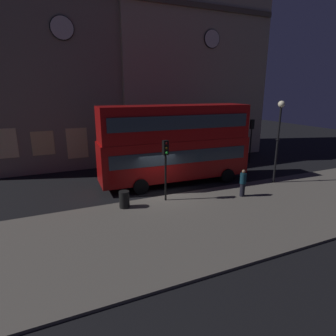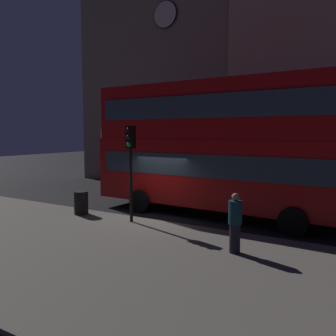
# 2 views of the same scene
# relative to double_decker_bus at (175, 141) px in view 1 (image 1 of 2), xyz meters

# --- Properties ---
(ground_plane) EXTENTS (80.00, 80.00, 0.00)m
(ground_plane) POSITION_rel_double_decker_bus_xyz_m (-1.85, -1.83, -3.10)
(ground_plane) COLOR black
(sidewalk_slab) EXTENTS (44.00, 8.01, 0.12)m
(sidewalk_slab) POSITION_rel_double_decker_bus_xyz_m (-1.85, -6.29, -3.04)
(sidewalk_slab) COLOR #5B564F
(sidewalk_slab) RESTS_ON ground
(building_with_clock) EXTENTS (13.02, 10.04, 15.81)m
(building_with_clock) POSITION_rel_double_decker_bus_xyz_m (-7.28, 11.35, 4.81)
(building_with_clock) COLOR gray
(building_with_clock) RESTS_ON ground
(building_plain_facade) EXTENTS (15.04, 8.97, 16.88)m
(building_plain_facade) POSITION_rel_double_decker_bus_xyz_m (5.62, 10.44, 5.34)
(building_plain_facade) COLOR tan
(building_plain_facade) RESTS_ON ground
(double_decker_bus) EXTENTS (10.95, 3.16, 5.59)m
(double_decker_bus) POSITION_rel_double_decker_bus_xyz_m (0.00, 0.00, 0.00)
(double_decker_bus) COLOR #9E0C0C
(double_decker_bus) RESTS_ON ground
(traffic_light_near_kerb) EXTENTS (0.34, 0.37, 3.67)m
(traffic_light_near_kerb) POSITION_rel_double_decker_bus_xyz_m (-2.06, -3.07, -0.33)
(traffic_light_near_kerb) COLOR black
(traffic_light_near_kerb) RESTS_ON sidewalk_slab
(traffic_light_far_side) EXTENTS (0.33, 0.37, 4.04)m
(traffic_light_far_side) POSITION_rel_double_decker_bus_xyz_m (8.85, 2.54, -0.20)
(traffic_light_far_side) COLOR black
(traffic_light_far_side) RESTS_ON ground
(street_lamp) EXTENTS (0.46, 0.46, 5.77)m
(street_lamp) POSITION_rel_double_decker_bus_xyz_m (6.44, -3.08, 1.05)
(street_lamp) COLOR black
(street_lamp) RESTS_ON sidewalk_slab
(pedestrian) EXTENTS (0.39, 0.39, 1.72)m
(pedestrian) POSITION_rel_double_decker_bus_xyz_m (2.62, -4.38, -2.10)
(pedestrian) COLOR black
(pedestrian) RESTS_ON sidewalk_slab
(litter_bin) EXTENTS (0.58, 0.58, 0.96)m
(litter_bin) POSITION_rel_double_decker_bus_xyz_m (-4.64, -3.11, -2.50)
(litter_bin) COLOR black
(litter_bin) RESTS_ON sidewalk_slab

